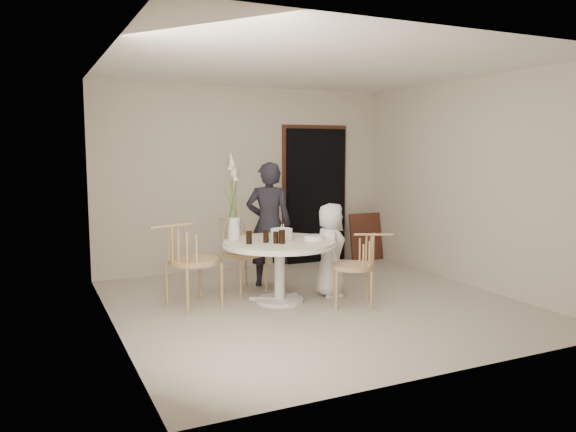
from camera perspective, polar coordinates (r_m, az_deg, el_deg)
name	(u,v)px	position (r m, az deg, el deg)	size (l,w,h in m)	color
ground	(316,304)	(6.62, 2.84, -8.89)	(4.50, 4.50, 0.00)	#BAAD9F
room_shell	(317,164)	(6.37, 2.93, 5.27)	(4.50, 4.50, 4.50)	white
doorway	(316,196)	(8.88, 2.82, 2.04)	(1.00, 0.10, 2.10)	black
door_trim	(314,192)	(8.91, 2.70, 2.45)	(1.12, 0.03, 2.22)	#57251D
table	(280,250)	(6.55, -0.87, -3.52)	(1.33, 1.33, 0.73)	silver
picture_frame	(366,237)	(9.15, 7.93, -2.10)	(0.57, 0.04, 0.76)	#57251D
chair_far	(237,245)	(7.17, -5.22, -2.92)	(0.60, 0.63, 0.90)	tan
chair_right	(363,259)	(6.48, 7.66, -4.31)	(0.62, 0.61, 0.84)	tan
chair_left	(183,254)	(6.37, -10.62, -3.77)	(0.67, 0.64, 0.98)	tan
girl	(269,224)	(7.32, -1.96, -0.85)	(0.59, 0.39, 1.63)	black
boy	(331,250)	(6.86, 4.35, -3.45)	(0.56, 0.36, 1.14)	silver
birthday_cake	(281,234)	(6.64, -0.67, -1.83)	(0.26, 0.26, 0.17)	white
cola_tumbler_a	(276,238)	(6.34, -1.24, -2.20)	(0.06, 0.06, 0.13)	black
cola_tumbler_b	(282,237)	(6.32, -0.61, -2.13)	(0.07, 0.07, 0.16)	black
cola_tumbler_c	(249,237)	(6.32, -3.99, -2.19)	(0.07, 0.07, 0.15)	black
cola_tumbler_d	(266,236)	(6.40, -2.26, -2.09)	(0.07, 0.07, 0.14)	black
plate_stack	(314,238)	(6.59, 2.66, -2.21)	(0.23, 0.23, 0.06)	white
flower_vase	(233,203)	(6.60, -5.56, 1.30)	(0.14, 0.14, 1.03)	silver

